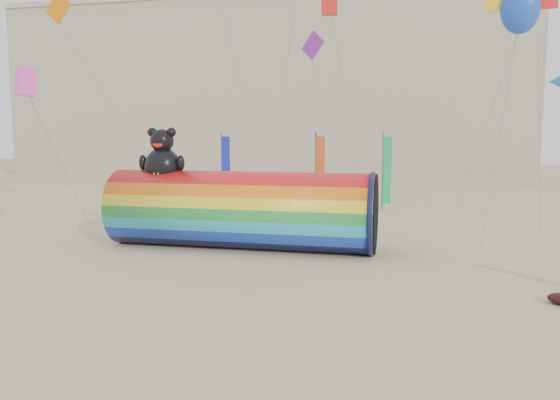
# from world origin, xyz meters

# --- Properties ---
(ground) EXTENTS (160.00, 160.00, 0.00)m
(ground) POSITION_xyz_m (0.00, 0.00, 0.00)
(ground) COLOR #CCB58C
(ground) RESTS_ON ground
(hotel_building) EXTENTS (60.40, 15.40, 20.60)m
(hotel_building) POSITION_xyz_m (-12.00, 45.95, 10.31)
(hotel_building) COLOR #B7AD99
(hotel_building) RESTS_ON ground
(windsock_assembly) EXTENTS (11.73, 3.57, 5.41)m
(windsock_assembly) POSITION_xyz_m (-1.68, 3.21, 1.79)
(windsock_assembly) COLOR red
(windsock_assembly) RESTS_ON ground
(festival_banners) EXTENTS (11.18, 3.11, 5.20)m
(festival_banners) POSITION_xyz_m (-0.86, 15.77, 2.64)
(festival_banners) COLOR #59595E
(festival_banners) RESTS_ON ground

